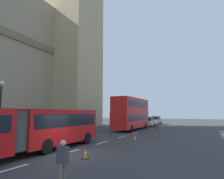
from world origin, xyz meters
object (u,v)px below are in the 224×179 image
Objects in this scene: sedan_trailing at (156,120)px; traffic_cone_west at (85,154)px; pedestrian_by_kerb at (156,129)px; articulated_bus at (8,129)px; street_lamp at (0,108)px; sedan_lead at (148,122)px; traffic_cone_middle at (135,138)px; pedestrian_near_cones at (63,162)px; double_decker_bus at (132,112)px.

sedan_trailing is 7.59× the size of traffic_cone_west.
sedan_trailing is at bearing 13.09° from pedestrian_by_kerb.
articulated_bus is 5.33m from street_lamp.
sedan_lead is 1.00× the size of sedan_trailing.
street_lamp reaches higher than sedan_lead.
traffic_cone_middle is (8.07, -0.29, 0.00)m from traffic_cone_west.
traffic_cone_west is 8.97m from street_lamp.
traffic_cone_west is at bearing 23.02° from pedestrian_near_cones.
pedestrian_near_cones is 15.15m from pedestrian_by_kerb.
traffic_cone_west is at bearing -62.29° from articulated_bus.
double_decker_bus is 2.41× the size of sedan_lead.
street_lamp is 14.84m from pedestrian_by_kerb.
street_lamp is at bearing 172.51° from sedan_trailing.
double_decker_bus is 6.28× the size of pedestrian_near_cones.
articulated_bus is at bearing 179.52° from sedan_lead.
pedestrian_near_cones is (-4.62, -10.31, -2.14)m from street_lamp.
pedestrian_near_cones is at bearing -173.05° from traffic_cone_middle.
street_lamp is at bearing 65.84° from pedestrian_near_cones.
articulated_bus is 29.79m from sedan_lead.
traffic_cone_middle is at bearing -158.88° from double_decker_bus.
articulated_bus is 37.36m from sedan_trailing.
pedestrian_near_cones is at bearing -166.09° from double_decker_bus.
sedan_trailing is (7.58, 0.18, 0.00)m from sedan_lead.
sedan_trailing reaches higher than pedestrian_near_cones.
sedan_trailing is (37.35, -0.07, -0.83)m from articulated_bus.
traffic_cone_middle is (-19.60, -4.05, -0.63)m from sedan_lead.
traffic_cone_west is (2.11, -4.01, -1.46)m from articulated_bus.
double_decker_bus is 2.41× the size of sedan_trailing.
pedestrian_by_kerb is at bearing -44.18° from street_lamp.
articulated_bus is 14.27m from pedestrian_by_kerb.
street_lamp reaches higher than sedan_trailing.
traffic_cone_west is 8.08m from traffic_cone_middle.
articulated_bus is 21.35m from double_decker_bus.
street_lamp reaches higher than pedestrian_near_cones.
pedestrian_by_kerb reaches higher than traffic_cone_middle.
traffic_cone_middle is 12.00m from street_lamp.
pedestrian_near_cones is 1.00× the size of pedestrian_by_kerb.
double_decker_bus is at bearing 179.73° from sedan_trailing.
street_lamp is at bearing 135.82° from pedestrian_by_kerb.
pedestrian_by_kerb is at bearing -166.91° from sedan_trailing.
traffic_cone_west is at bearing 171.11° from pedestrian_by_kerb.
pedestrian_near_cones is (-31.88, -5.55, -0.00)m from sedan_lead.
pedestrian_near_cones is (-2.10, -5.80, -0.83)m from articulated_bus.
articulated_bus reaches higher than traffic_cone_west.
double_decker_bus is at bearing 13.91° from pedestrian_near_cones.
double_decker_bus is 12.20m from traffic_cone_middle.
sedan_trailing is 35.47m from traffic_cone_west.
sedan_lead is 0.83× the size of street_lamp.
pedestrian_near_cones reaches higher than traffic_cone_west.
pedestrian_near_cones is (-4.21, -1.79, 0.63)m from traffic_cone_west.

